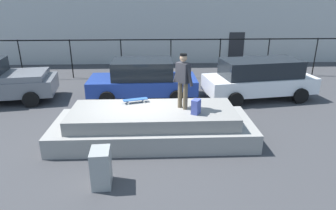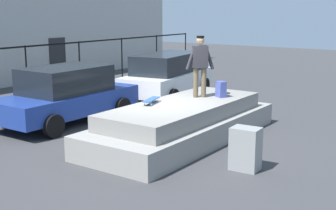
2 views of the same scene
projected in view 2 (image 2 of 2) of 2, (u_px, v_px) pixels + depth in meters
ground_plane at (159, 140)px, 12.22m from camera, size 60.00×60.00×0.00m
concrete_ledge at (183, 123)px, 12.17m from camera, size 6.11×2.36×0.98m
skateboarder at (200, 62)px, 12.62m from camera, size 0.59×0.65×1.68m
skateboard at (151, 100)px, 11.93m from camera, size 0.81×0.41×0.12m
backpack at (221, 89)px, 12.79m from camera, size 0.32×0.34×0.43m
car_blue_sedan_mid at (66, 94)px, 13.91m from camera, size 4.58×2.20×1.69m
car_white_hatchback_far at (168, 74)px, 17.79m from camera, size 4.85×2.55×1.70m
utility_box at (245, 149)px, 9.86m from camera, size 0.48×0.63×0.92m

